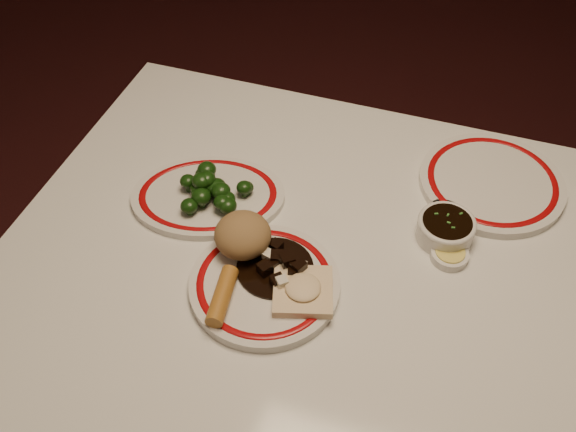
# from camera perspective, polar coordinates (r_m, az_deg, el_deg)

# --- Properties ---
(dining_table) EXTENTS (1.20, 0.90, 0.75)m
(dining_table) POSITION_cam_1_polar(r_m,az_deg,el_deg) (1.15, 5.16, -8.10)
(dining_table) COLOR white
(dining_table) RESTS_ON ground
(main_plate) EXTENTS (0.31, 0.31, 0.02)m
(main_plate) POSITION_cam_1_polar(r_m,az_deg,el_deg) (1.05, -2.09, -6.08)
(main_plate) COLOR silver
(main_plate) RESTS_ON dining_table
(rice_mound) EXTENTS (0.09, 0.09, 0.07)m
(rice_mound) POSITION_cam_1_polar(r_m,az_deg,el_deg) (1.06, -4.04, -1.71)
(rice_mound) COLOR #987348
(rice_mound) RESTS_ON main_plate
(spring_roll) EXTENTS (0.04, 0.11, 0.03)m
(spring_roll) POSITION_cam_1_polar(r_m,az_deg,el_deg) (1.01, -5.86, -7.07)
(spring_roll) COLOR #B5772C
(spring_roll) RESTS_ON main_plate
(fried_wonton) EXTENTS (0.12, 0.12, 0.03)m
(fried_wonton) POSITION_cam_1_polar(r_m,az_deg,el_deg) (1.02, 1.33, -6.60)
(fried_wonton) COLOR beige
(fried_wonton) RESTS_ON main_plate
(stirfry_heap) EXTENTS (0.13, 0.13, 0.03)m
(stirfry_heap) POSITION_cam_1_polar(r_m,az_deg,el_deg) (1.05, -0.83, -4.42)
(stirfry_heap) COLOR black
(stirfry_heap) RESTS_ON main_plate
(broccoli_plate) EXTENTS (0.33, 0.31, 0.02)m
(broccoli_plate) POSITION_cam_1_polar(r_m,az_deg,el_deg) (1.19, -7.11, 1.77)
(broccoli_plate) COLOR silver
(broccoli_plate) RESTS_ON dining_table
(broccoli_pile) EXTENTS (0.13, 0.12, 0.05)m
(broccoli_pile) POSITION_cam_1_polar(r_m,az_deg,el_deg) (1.16, -6.88, 2.47)
(broccoli_pile) COLOR #23471C
(broccoli_pile) RESTS_ON broccoli_plate
(soy_bowl) EXTENTS (0.10, 0.10, 0.04)m
(soy_bowl) POSITION_cam_1_polar(r_m,az_deg,el_deg) (1.14, 13.82, -1.17)
(soy_bowl) COLOR silver
(soy_bowl) RESTS_ON dining_table
(sweet_sour_dish) EXTENTS (0.06, 0.06, 0.02)m
(sweet_sour_dish) POSITION_cam_1_polar(r_m,az_deg,el_deg) (1.18, 13.69, 0.12)
(sweet_sour_dish) COLOR silver
(sweet_sour_dish) RESTS_ON dining_table
(mustard_dish) EXTENTS (0.06, 0.06, 0.02)m
(mustard_dish) POSITION_cam_1_polar(r_m,az_deg,el_deg) (1.12, 14.16, -3.37)
(mustard_dish) COLOR silver
(mustard_dish) RESTS_ON dining_table
(far_plate) EXTENTS (0.30, 0.30, 0.02)m
(far_plate) POSITION_cam_1_polar(r_m,az_deg,el_deg) (1.26, 17.65, 2.87)
(far_plate) COLOR silver
(far_plate) RESTS_ON dining_table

